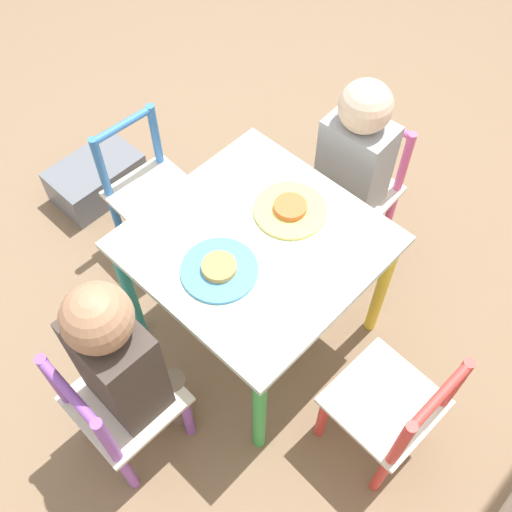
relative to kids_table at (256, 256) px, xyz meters
name	(u,v)px	position (x,y,z in m)	size (l,w,h in m)	color
ground_plane	(256,328)	(0.00, 0.00, -0.42)	(6.00, 6.00, 0.00)	#7F664C
kids_table	(256,256)	(0.00, 0.00, 0.00)	(0.60, 0.60, 0.49)	silver
chair_pink	(356,190)	(-0.51, -0.03, -0.17)	(0.27, 0.27, 0.50)	silver
chair_purple	(119,407)	(0.51, -0.01, -0.17)	(0.27, 0.27, 0.50)	silver
chair_blue	(151,193)	(-0.03, -0.51, -0.17)	(0.27, 0.27, 0.50)	silver
chair_red	(391,409)	(0.02, 0.51, -0.17)	(0.27, 0.27, 0.50)	silver
child_left	(352,163)	(-0.45, -0.02, 0.00)	(0.22, 0.21, 0.71)	#38383D
child_right	(123,360)	(0.45, -0.01, 0.02)	(0.21, 0.20, 0.74)	#7A6B5B
plate_left	(290,209)	(-0.13, 0.00, 0.08)	(0.20, 0.20, 0.03)	#EADB66
plate_right	(219,269)	(0.13, 0.00, 0.08)	(0.20, 0.20, 0.03)	#4C9EE0
storage_bin	(97,178)	(-0.02, -0.84, -0.34)	(0.33, 0.21, 0.14)	slate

